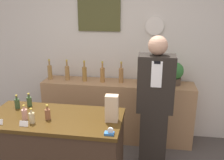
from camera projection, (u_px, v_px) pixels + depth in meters
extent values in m
cube|color=beige|center=(115.00, 51.00, 3.83)|extent=(5.20, 0.06, 2.70)
cube|color=#454421|center=(99.00, 16.00, 3.67)|extent=(0.64, 0.02, 0.45)
cylinder|color=beige|center=(155.00, 26.00, 3.59)|extent=(0.27, 0.03, 0.27)
cube|color=#9E754C|center=(117.00, 111.00, 3.84)|extent=(2.25, 0.41, 0.92)
cube|color=#382619|center=(57.00, 155.00, 2.80)|extent=(1.43, 0.66, 0.86)
cube|color=#3F2A0D|center=(54.00, 118.00, 2.67)|extent=(1.46, 0.69, 0.04)
cube|color=black|center=(153.00, 139.00, 3.19)|extent=(0.33, 0.26, 0.79)
cube|color=black|center=(156.00, 84.00, 2.96)|extent=(0.43, 0.26, 0.69)
cube|color=white|center=(157.00, 75.00, 2.79)|extent=(0.12, 0.01, 0.30)
cube|color=black|center=(157.00, 63.00, 2.75)|extent=(0.07, 0.01, 0.03)
sphere|color=tan|center=(158.00, 45.00, 2.82)|extent=(0.22, 0.22, 0.22)
cylinder|color=#4C3D2D|center=(174.00, 81.00, 3.60)|extent=(0.19, 0.19, 0.10)
sphere|color=#2D6B2D|center=(175.00, 71.00, 3.55)|extent=(0.25, 0.25, 0.25)
cube|color=tan|center=(112.00, 108.00, 2.53)|extent=(0.13, 0.10, 0.28)
cube|color=#2D66A8|center=(109.00, 133.00, 2.30)|extent=(0.09, 0.06, 0.02)
cylinder|color=silver|center=(111.00, 130.00, 2.29)|extent=(0.06, 0.02, 0.06)
cube|color=white|center=(24.00, 124.00, 2.45)|extent=(0.09, 0.02, 0.06)
cylinder|color=#324A2A|center=(17.00, 104.00, 2.86)|extent=(0.06, 0.06, 0.11)
cylinder|color=#324A2A|center=(16.00, 98.00, 2.84)|extent=(0.02, 0.02, 0.04)
cylinder|color=#B29933|center=(16.00, 96.00, 2.83)|extent=(0.02, 0.02, 0.01)
cylinder|color=#354E2B|center=(29.00, 102.00, 2.91)|extent=(0.06, 0.06, 0.11)
cylinder|color=#354E2B|center=(29.00, 96.00, 2.89)|extent=(0.02, 0.02, 0.04)
cylinder|color=#B29933|center=(28.00, 94.00, 2.88)|extent=(0.02, 0.02, 0.01)
cylinder|color=tan|center=(25.00, 114.00, 2.59)|extent=(0.06, 0.06, 0.11)
cylinder|color=tan|center=(24.00, 108.00, 2.57)|extent=(0.02, 0.02, 0.04)
cylinder|color=#B29933|center=(24.00, 106.00, 2.56)|extent=(0.02, 0.02, 0.01)
cylinder|color=tan|center=(32.00, 118.00, 2.51)|extent=(0.06, 0.06, 0.11)
cylinder|color=tan|center=(31.00, 111.00, 2.49)|extent=(0.02, 0.02, 0.04)
cylinder|color=#B29933|center=(31.00, 109.00, 2.48)|extent=(0.02, 0.02, 0.01)
cylinder|color=brown|center=(48.00, 114.00, 2.59)|extent=(0.06, 0.06, 0.11)
cylinder|color=brown|center=(47.00, 108.00, 2.57)|extent=(0.02, 0.02, 0.04)
cylinder|color=#B29933|center=(47.00, 106.00, 2.56)|extent=(0.02, 0.02, 0.01)
cylinder|color=olive|center=(50.00, 72.00, 3.83)|extent=(0.07, 0.07, 0.21)
cylinder|color=olive|center=(49.00, 63.00, 3.78)|extent=(0.03, 0.03, 0.08)
cylinder|color=#B29933|center=(49.00, 60.00, 3.77)|extent=(0.03, 0.03, 0.03)
cylinder|color=olive|center=(67.00, 73.00, 3.79)|extent=(0.07, 0.07, 0.21)
cylinder|color=olive|center=(67.00, 64.00, 3.75)|extent=(0.03, 0.03, 0.08)
cylinder|color=#B29933|center=(67.00, 61.00, 3.73)|extent=(0.03, 0.03, 0.03)
cylinder|color=olive|center=(85.00, 74.00, 3.74)|extent=(0.07, 0.07, 0.21)
cylinder|color=olive|center=(84.00, 65.00, 3.69)|extent=(0.03, 0.03, 0.08)
cylinder|color=#B29933|center=(84.00, 61.00, 3.68)|extent=(0.03, 0.03, 0.03)
cylinder|color=#A36F37|center=(102.00, 75.00, 3.69)|extent=(0.07, 0.07, 0.21)
cylinder|color=#A36F37|center=(102.00, 66.00, 3.65)|extent=(0.03, 0.03, 0.08)
cylinder|color=#B29933|center=(102.00, 62.00, 3.63)|extent=(0.03, 0.03, 0.03)
cylinder|color=#9C6D3C|center=(121.00, 75.00, 3.67)|extent=(0.07, 0.07, 0.21)
cylinder|color=#9C6D3C|center=(121.00, 66.00, 3.63)|extent=(0.03, 0.03, 0.08)
cylinder|color=#B29933|center=(121.00, 62.00, 3.61)|extent=(0.03, 0.03, 0.03)
cylinder|color=#9D6C3C|center=(140.00, 76.00, 3.63)|extent=(0.07, 0.07, 0.21)
cylinder|color=#9D6C3C|center=(140.00, 67.00, 3.59)|extent=(0.03, 0.03, 0.08)
cylinder|color=#B29933|center=(140.00, 63.00, 3.57)|extent=(0.03, 0.03, 0.03)
cylinder|color=olive|center=(159.00, 78.00, 3.57)|extent=(0.07, 0.07, 0.21)
cylinder|color=olive|center=(160.00, 68.00, 3.52)|extent=(0.03, 0.03, 0.08)
cylinder|color=#B29933|center=(160.00, 64.00, 3.51)|extent=(0.03, 0.03, 0.03)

